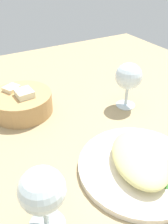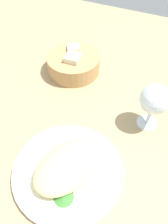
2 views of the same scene
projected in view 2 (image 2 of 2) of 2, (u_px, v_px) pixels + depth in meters
The scene contains 6 objects.
ground_plane at pixel (74, 120), 67.29cm from camera, with size 140.00×140.00×2.00cm, color tan.
plate at pixel (68, 171), 55.19cm from camera, with size 26.64×26.64×1.40cm, color white.
omelette at pixel (67, 166), 53.07cm from camera, with size 17.71×11.65×4.12cm, color #DDD483.
lettuce_garnish at pixel (63, 196), 50.07cm from camera, with size 4.68×4.68×1.10cm, color #3C8334.
bread_basket at pixel (74, 63), 77.67cm from camera, with size 17.85×17.85×7.91cm.
wine_glass_near at pixel (155, 100), 57.96cm from camera, with size 7.98×7.98×14.06cm.
Camera 2 is at (-36.49, -19.29, 52.28)cm, focal length 36.60 mm.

